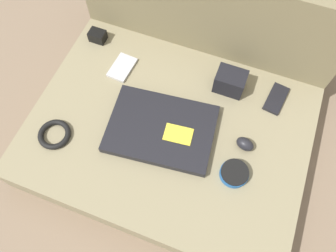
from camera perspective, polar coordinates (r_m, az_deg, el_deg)
name	(u,v)px	position (r m, az deg, el deg)	size (l,w,h in m)	color
ground_plane	(168,145)	(1.22, 0.00, -3.34)	(8.00, 8.00, 0.00)	#7A6651
couch_seat	(168,137)	(1.15, 0.00, -1.98)	(0.92, 0.68, 0.14)	#847A5B
couch_backrest	(212,14)	(1.26, 7.64, 18.73)	(0.92, 0.20, 0.47)	#756B4C
laptop	(161,129)	(1.07, -1.17, -0.49)	(0.37, 0.28, 0.03)	black
computer_mouse	(245,144)	(1.07, 13.26, -3.08)	(0.07, 0.05, 0.04)	black
speaker_puck	(234,173)	(1.03, 11.47, -8.06)	(0.09, 0.09, 0.03)	#1E569E
phone_silver	(276,99)	(1.19, 18.31, 4.55)	(0.07, 0.12, 0.01)	black
phone_black	(122,67)	(1.22, -7.98, 10.07)	(0.08, 0.12, 0.01)	#B7B7BC
camera_pouch	(230,81)	(1.15, 10.78, 7.64)	(0.10, 0.08, 0.08)	black
charger_brick	(98,36)	(1.30, -12.16, 15.09)	(0.06, 0.05, 0.04)	black
cable_coil	(54,134)	(1.13, -19.17, -1.38)	(0.11, 0.11, 0.02)	black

